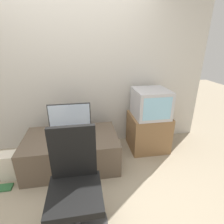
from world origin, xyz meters
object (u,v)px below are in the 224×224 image
Objects in this scene: office_chair at (76,190)px; mouse at (88,139)px; cardboard_box_lower at (11,165)px; book at (3,188)px; keyboard at (69,141)px; crt_tv at (151,103)px; main_monitor at (70,118)px.

mouse is at bearing 78.83° from office_chair.
cardboard_box_lower is (-1.03, 0.02, -0.30)m from mouse.
cardboard_box_lower is at bearing 138.02° from office_chair.
book is at bearing -101.96° from cardboard_box_lower.
book is (-0.82, -0.22, -0.46)m from keyboard.
cardboard_box_lower is at bearing 179.08° from mouse.
main_monitor is at bearing -175.73° from crt_tv.
cardboard_box_lower reaches higher than book.
main_monitor is at bearing 130.54° from mouse.
keyboard reaches higher than book.
main_monitor reaches higher than keyboard.
crt_tv is at bearing 9.70° from cardboard_box_lower.
crt_tv is at bearing 20.00° from mouse.
mouse is 0.11× the size of crt_tv.
main_monitor is 1.24m from crt_tv.
book is (-0.92, 0.57, -0.39)m from office_chair.
mouse is (0.23, -0.27, -0.21)m from main_monitor.
book is (-2.07, -0.56, -0.80)m from crt_tv.
main_monitor is 0.34m from keyboard.
office_chair is 1.20m from cardboard_box_lower.
main_monitor is at bearing 94.35° from office_chair.
keyboard is 6.36× the size of mouse.
office_chair is at bearing -101.17° from mouse.
main_monitor is 1.09m from office_chair.
cardboard_box_lower is at bearing 78.04° from book.
crt_tv is at bearing 15.15° from book.
crt_tv reaches higher than book.
crt_tv is at bearing 4.27° from main_monitor.
crt_tv is 0.53× the size of office_chair.
mouse is at bearing -4.48° from keyboard.
keyboard is 0.97m from book.
mouse is 0.79m from office_chair.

